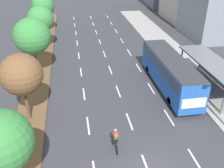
{
  "coord_description": "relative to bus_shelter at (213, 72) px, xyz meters",
  "views": [
    {
      "loc": [
        -4.3,
        -10.84,
        13.04
      ],
      "look_at": [
        -0.74,
        10.62,
        1.2
      ],
      "focal_mm": 40.69,
      "sensor_mm": 36.0,
      "label": 1
    }
  ],
  "objects": [
    {
      "name": "median_strip",
      "position": [
        -17.83,
        9.87,
        -1.81
      ],
      "size": [
        2.6,
        52.0,
        0.12
      ],
      "primitive_type": "cube",
      "color": "brown",
      "rests_on": "ground"
    },
    {
      "name": "sidewalk_right",
      "position": [
        -0.28,
        9.87,
        -1.79
      ],
      "size": [
        4.5,
        52.0,
        0.15
      ],
      "primitive_type": "cube",
      "color": "#9E9E99",
      "rests_on": "ground"
    },
    {
      "name": "lane_divider_left",
      "position": [
        -13.03,
        8.8,
        -1.86
      ],
      "size": [
        0.14,
        48.85,
        0.01
      ],
      "color": "white",
      "rests_on": "ground"
    },
    {
      "name": "lane_divider_center",
      "position": [
        -9.53,
        8.8,
        -1.86
      ],
      "size": [
        0.14,
        48.85,
        0.01
      ],
      "color": "white",
      "rests_on": "ground"
    },
    {
      "name": "lane_divider_right",
      "position": [
        -6.03,
        8.8,
        -1.86
      ],
      "size": [
        0.14,
        48.85,
        0.01
      ],
      "color": "white",
      "rests_on": "ground"
    },
    {
      "name": "bus_shelter",
      "position": [
        0.0,
        0.0,
        0.0
      ],
      "size": [
        2.9,
        9.88,
        2.86
      ],
      "color": "gray",
      "rests_on": "sidewalk_right"
    },
    {
      "name": "bus",
      "position": [
        -4.28,
        0.92,
        0.2
      ],
      "size": [
        2.54,
        11.29,
        3.37
      ],
      "color": "#2356B2",
      "rests_on": "ground"
    },
    {
      "name": "cyclist",
      "position": [
        -11.27,
        -7.13,
        -1.08
      ],
      "size": [
        0.46,
        1.82,
        1.71
      ],
      "color": "black",
      "rests_on": "ground"
    },
    {
      "name": "median_tree_nearest",
      "position": [
        -17.63,
        -10.81,
        2.84
      ],
      "size": [
        3.3,
        3.3,
        6.26
      ],
      "color": "brown",
      "rests_on": "median_strip"
    },
    {
      "name": "median_tree_second",
      "position": [
        -17.9,
        -2.4,
        2.39
      ],
      "size": [
        3.37,
        3.37,
        5.84
      ],
      "color": "brown",
      "rests_on": "median_strip"
    },
    {
      "name": "median_tree_third",
      "position": [
        -17.91,
        6.02,
        2.78
      ],
      "size": [
        3.95,
        3.95,
        6.52
      ],
      "color": "brown",
      "rests_on": "median_strip"
    },
    {
      "name": "median_tree_fourth",
      "position": [
        -17.76,
        14.43,
        2.5
      ],
      "size": [
        3.59,
        3.59,
        6.05
      ],
      "color": "brown",
      "rests_on": "median_strip"
    },
    {
      "name": "median_tree_fifth",
      "position": [
        -18.02,
        22.85,
        2.56
      ],
      "size": [
        3.65,
        3.65,
        6.14
      ],
      "color": "brown",
      "rests_on": "median_strip"
    }
  ]
}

